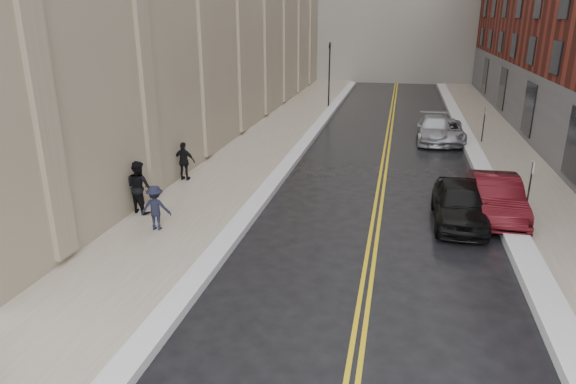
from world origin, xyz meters
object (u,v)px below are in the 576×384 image
at_px(pedestrian_a, 139,187).
at_px(pedestrian_c, 184,161).
at_px(car_silver_near, 435,129).
at_px(car_silver_far, 445,131).
at_px(pedestrian_b, 156,208).
at_px(car_maroon, 496,197).
at_px(car_black, 459,203).

xyz_separation_m(pedestrian_a, pedestrian_c, (0.03, 4.11, -0.13)).
distance_m(car_silver_near, car_silver_far, 0.59).
xyz_separation_m(car_silver_near, pedestrian_b, (-10.07, -16.33, 0.21)).
height_order(car_maroon, pedestrian_c, pedestrian_c).
distance_m(pedestrian_a, pedestrian_c, 4.11).
bearing_deg(car_maroon, pedestrian_c, 172.54).
height_order(car_maroon, pedestrian_a, pedestrian_a).
xyz_separation_m(pedestrian_a, pedestrian_b, (1.33, -1.39, -0.21)).
bearing_deg(car_silver_near, car_black, -88.97).
bearing_deg(car_silver_far, pedestrian_a, -128.68).
xyz_separation_m(car_maroon, car_silver_far, (-1.02, 12.09, -0.11)).
xyz_separation_m(car_maroon, pedestrian_a, (-13.00, -2.76, 0.37)).
xyz_separation_m(car_silver_far, pedestrian_b, (-10.65, -16.24, 0.27)).
height_order(car_silver_far, pedestrian_c, pedestrian_c).
distance_m(car_black, pedestrian_b, 10.76).
height_order(car_maroon, car_silver_far, car_maroon).
bearing_deg(pedestrian_a, car_silver_near, -104.30).
distance_m(car_silver_far, pedestrian_a, 19.08).
bearing_deg(pedestrian_b, car_black, -171.60).
bearing_deg(pedestrian_b, pedestrian_a, -55.06).
xyz_separation_m(car_silver_far, pedestrian_a, (-11.98, -14.85, 0.48)).
bearing_deg(car_black, pedestrian_a, -171.19).
relative_size(car_black, pedestrian_c, 2.60).
distance_m(car_maroon, car_silver_near, 12.30).
height_order(car_silver_near, car_silver_far, car_silver_near).
bearing_deg(pedestrian_a, pedestrian_b, 156.79).
distance_m(car_maroon, pedestrian_a, 13.29).
height_order(car_black, car_silver_far, car_black).
height_order(car_black, pedestrian_b, pedestrian_b).
bearing_deg(car_maroon, car_silver_near, 95.96).
distance_m(car_silver_near, pedestrian_a, 18.80).
xyz_separation_m(car_black, pedestrian_c, (-11.58, 2.31, 0.25)).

